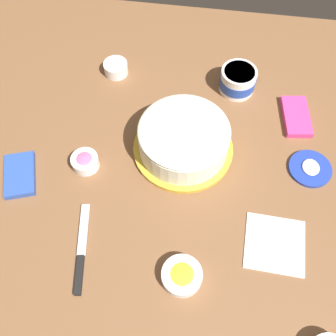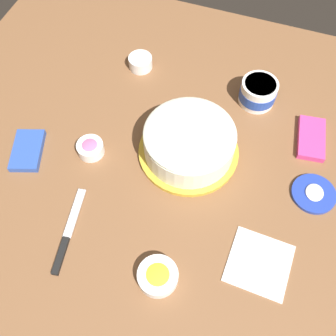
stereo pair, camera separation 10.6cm
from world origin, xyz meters
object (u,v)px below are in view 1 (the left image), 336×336
frosted_cake (184,139)px  frosting_tub (238,80)px  frosting_tub_lid (310,168)px  sprinkle_bowl_yellow (182,276)px  candy_box_upper (20,175)px  spreading_knife (81,256)px  sprinkle_bowl_pink (85,161)px  candy_box_lower (296,116)px  sprinkle_bowl_orange (116,68)px  paper_napkin (275,244)px

frosted_cake → frosting_tub: frosted_cake is taller
frosting_tub_lid → sprinkle_bowl_yellow: (-0.35, 0.32, 0.01)m
frosting_tub_lid → candy_box_upper: bearing=99.7°
spreading_knife → frosting_tub: bearing=-30.1°
frosting_tub → frosting_tub_lid: 0.35m
sprinkle_bowl_pink → candy_box_upper: sprinkle_bowl_pink is taller
spreading_knife → sprinkle_bowl_yellow: sprinkle_bowl_yellow is taller
sprinkle_bowl_yellow → frosted_cake: bearing=6.5°
candy_box_lower → sprinkle_bowl_yellow: bearing=144.4°
frosted_cake → candy_box_lower: size_ratio=1.96×
sprinkle_bowl_orange → candy_box_upper: sprinkle_bowl_orange is taller
frosted_cake → frosting_tub_lid: 0.37m
frosting_tub_lid → candy_box_lower: 0.18m
candy_box_lower → paper_napkin: (-0.41, 0.06, -0.01)m
candy_box_lower → candy_box_upper: (-0.31, 0.76, 0.00)m
frosting_tub_lid → spreading_knife: bearing=120.3°
frosting_tub_lid → sprinkle_bowl_orange: (0.29, 0.62, 0.02)m
spreading_knife → candy_box_lower: (0.51, -0.54, 0.00)m
frosting_tub_lid → sprinkle_bowl_pink: (-0.07, 0.63, 0.01)m
frosting_tub → frosting_tub_lid: size_ratio=0.94×
frosting_tub_lid → sprinkle_bowl_yellow: bearing=137.8°
frosting_tub → sprinkle_bowl_orange: bearing=87.8°
frosting_tub_lid → candy_box_upper: candy_box_upper is taller
sprinkle_bowl_yellow → candy_box_upper: (0.22, 0.48, -0.01)m
frosting_tub → sprinkle_bowl_pink: (-0.35, 0.41, -0.02)m
frosting_tub → candy_box_lower: frosting_tub is taller
frosted_cake → candy_box_upper: (-0.15, 0.44, -0.04)m
sprinkle_bowl_yellow → sprinkle_bowl_orange: (0.64, 0.30, 0.00)m
sprinkle_bowl_pink → paper_napkin: size_ratio=0.51×
candy_box_lower → frosting_tub: bearing=55.9°
sprinkle_bowl_orange → candy_box_upper: 0.46m
candy_box_lower → frosted_cake: bearing=108.9°
spreading_knife → sprinkle_bowl_orange: (0.62, 0.04, 0.02)m
sprinkle_bowl_orange → candy_box_upper: size_ratio=0.57×
frosted_cake → frosting_tub: bearing=-28.7°
sprinkle_bowl_yellow → frosting_tub_lid: bearing=-42.2°
frosted_cake → candy_box_upper: bearing=109.2°
candy_box_upper → candy_box_lower: bearing=-86.4°
frosting_tub_lid → sprinkle_bowl_orange: 0.68m
sprinkle_bowl_pink → spreading_knife: bearing=-168.5°
sprinkle_bowl_pink → candy_box_upper: 0.18m
frosting_tub → sprinkle_bowl_pink: bearing=130.5°
sprinkle_bowl_orange → paper_napkin: size_ratio=0.52×
candy_box_upper → paper_napkin: candy_box_upper is taller
frosting_tub → sprinkle_bowl_yellow: 0.63m
sprinkle_bowl_pink → candy_box_lower: 0.64m
spreading_knife → candy_box_upper: (0.20, 0.23, 0.00)m
frosting_tub → spreading_knife: (-0.61, 0.35, -0.03)m
candy_box_lower → sprinkle_bowl_orange: bearing=71.9°
spreading_knife → sprinkle_bowl_pink: sprinkle_bowl_pink is taller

